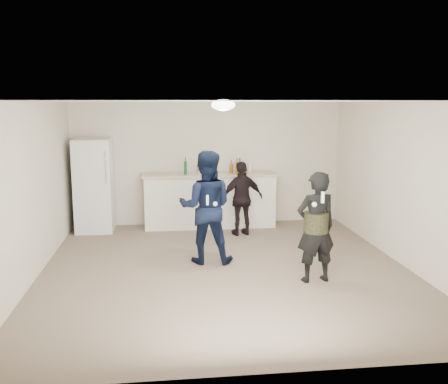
{
  "coord_description": "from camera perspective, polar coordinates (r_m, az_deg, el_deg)",
  "views": [
    {
      "loc": [
        -0.88,
        -7.18,
        2.48
      ],
      "look_at": [
        0.0,
        0.2,
        1.15
      ],
      "focal_mm": 40.0,
      "sensor_mm": 36.0,
      "label": 1
    }
  ],
  "objects": [
    {
      "name": "counter_top",
      "position": [
        9.99,
        -1.64,
        2.02
      ],
      "size": [
        2.68,
        0.64,
        0.04
      ],
      "primitive_type": "cube",
      "color": "#BBAF91",
      "rests_on": "counter"
    },
    {
      "name": "wall_left",
      "position": [
        7.52,
        -21.1,
        0.05
      ],
      "size": [
        0.0,
        6.0,
        6.0
      ],
      "primitive_type": "plane",
      "rotation": [
        1.57,
        0.0,
        1.57
      ],
      "color": "beige",
      "rests_on": "floor"
    },
    {
      "name": "wall_right",
      "position": [
        8.14,
        19.79,
        0.85
      ],
      "size": [
        0.0,
        6.0,
        6.0
      ],
      "primitive_type": "plane",
      "rotation": [
        1.57,
        0.0,
        -1.57
      ],
      "color": "beige",
      "rests_on": "floor"
    },
    {
      "name": "remote_man",
      "position": [
        7.46,
        -1.91,
        -0.91
      ],
      "size": [
        0.04,
        0.04,
        0.15
      ],
      "primitive_type": "cube",
      "color": "white",
      "rests_on": "man"
    },
    {
      "name": "nunchuk_woman",
      "position": [
        6.73,
        10.29,
        -1.41
      ],
      "size": [
        0.07,
        0.07,
        0.07
      ],
      "primitive_type": "sphere",
      "color": "silver",
      "rests_on": "woman"
    },
    {
      "name": "spectator",
      "position": [
        9.4,
        2.1,
        -0.76
      ],
      "size": [
        0.88,
        0.53,
        1.41
      ],
      "primitive_type": "imported",
      "rotation": [
        0.0,
        0.0,
        3.38
      ],
      "color": "black",
      "rests_on": "floor"
    },
    {
      "name": "fridge",
      "position": [
        10.0,
        -14.65,
        0.72
      ],
      "size": [
        0.7,
        0.7,
        1.8
      ],
      "primitive_type": "cube",
      "color": "white",
      "rests_on": "floor"
    },
    {
      "name": "nunchuk_man",
      "position": [
        7.51,
        -1.02,
        -1.37
      ],
      "size": [
        0.07,
        0.07,
        0.07
      ],
      "primitive_type": "sphere",
      "color": "white",
      "rests_on": "man"
    },
    {
      "name": "ceiling_dome",
      "position": [
        7.53,
        -0.09,
        9.92
      ],
      "size": [
        0.36,
        0.36,
        0.16
      ],
      "primitive_type": "ellipsoid",
      "color": "white",
      "rests_on": "ceiling"
    },
    {
      "name": "camo_shorts",
      "position": [
        7.03,
        10.47,
        -3.43
      ],
      "size": [
        0.34,
        0.34,
        0.28
      ],
      "primitive_type": "cylinder",
      "color": "#333919",
      "rests_on": "woman"
    },
    {
      "name": "shaker",
      "position": [
        9.96,
        -2.88,
        2.59
      ],
      "size": [
        0.08,
        0.08,
        0.17
      ],
      "primitive_type": "cylinder",
      "color": "#BABABF",
      "rests_on": "counter_top"
    },
    {
      "name": "bottle_cluster",
      "position": [
        10.02,
        0.6,
        2.79
      ],
      "size": [
        1.4,
        0.35,
        0.26
      ],
      "color": "#134523",
      "rests_on": "counter_top"
    },
    {
      "name": "floor",
      "position": [
        7.65,
        0.18,
        -8.78
      ],
      "size": [
        6.0,
        6.0,
        0.0
      ],
      "primitive_type": "plane",
      "color": "#6B5B4C",
      "rests_on": "ground"
    },
    {
      "name": "remote_woman",
      "position": [
        6.71,
        11.21,
        -0.6
      ],
      "size": [
        0.04,
        0.04,
        0.15
      ],
      "primitive_type": "cube",
      "color": "white",
      "rests_on": "woman"
    },
    {
      "name": "wall_front",
      "position": [
        4.44,
        4.9,
        -5.94
      ],
      "size": [
        6.0,
        0.0,
        6.0
      ],
      "primitive_type": "plane",
      "rotation": [
        -1.57,
        0.0,
        0.0
      ],
      "color": "beige",
      "rests_on": "floor"
    },
    {
      "name": "counter",
      "position": [
        10.08,
        -1.63,
        -1.05
      ],
      "size": [
        2.6,
        0.56,
        1.05
      ],
      "primitive_type": "cube",
      "color": "white",
      "rests_on": "floor"
    },
    {
      "name": "man",
      "position": [
        7.76,
        -2.08,
        -1.73
      ],
      "size": [
        0.95,
        0.79,
        1.77
      ],
      "primitive_type": "imported",
      "rotation": [
        0.0,
        0.0,
        2.99
      ],
      "color": "#0F1B3E",
      "rests_on": "floor"
    },
    {
      "name": "wall_back",
      "position": [
        10.29,
        -1.84,
        3.27
      ],
      "size": [
        6.0,
        0.0,
        6.0
      ],
      "primitive_type": "plane",
      "rotation": [
        1.57,
        0.0,
        0.0
      ],
      "color": "beige",
      "rests_on": "floor"
    },
    {
      "name": "ceiling",
      "position": [
        7.23,
        0.19,
        10.31
      ],
      "size": [
        6.0,
        6.0,
        0.0
      ],
      "primitive_type": "plane",
      "rotation": [
        3.14,
        0.0,
        0.0
      ],
      "color": "silver",
      "rests_on": "wall_back"
    },
    {
      "name": "fridge_handle",
      "position": [
        9.55,
        -13.38,
        2.77
      ],
      "size": [
        0.02,
        0.02,
        0.6
      ],
      "primitive_type": "cylinder",
      "color": "silver",
      "rests_on": "fridge"
    },
    {
      "name": "woman",
      "position": [
        7.05,
        10.46,
        -3.98
      ],
      "size": [
        0.62,
        0.46,
        1.56
      ],
      "primitive_type": "imported",
      "rotation": [
        0.0,
        0.0,
        3.31
      ],
      "color": "black",
      "rests_on": "floor"
    }
  ]
}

